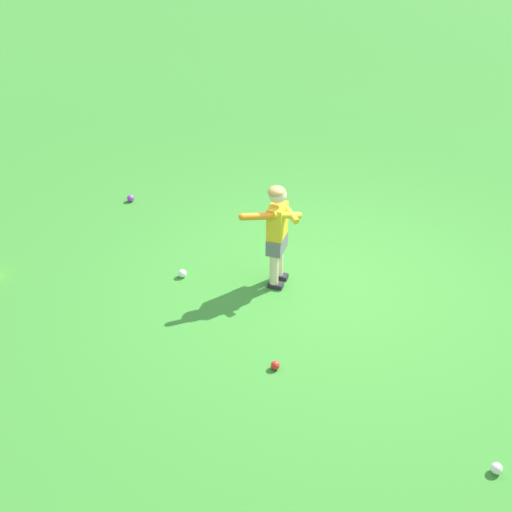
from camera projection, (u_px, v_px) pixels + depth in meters
ground_plane at (329, 284)px, 6.93m from camera, size 40.00×40.00×0.00m
child_batter at (277, 227)px, 6.60m from camera, size 0.37×0.58×1.08m
play_ball_midfield at (182, 273)px, 7.01m from camera, size 0.09×0.09×0.09m
play_ball_behind_batter at (497, 468)px, 4.84m from camera, size 0.09×0.09×0.09m
play_ball_center_lawn at (275, 365)px, 5.79m from camera, size 0.08×0.08×0.08m
play_ball_far_left at (131, 198)px, 8.48m from camera, size 0.09×0.09×0.09m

